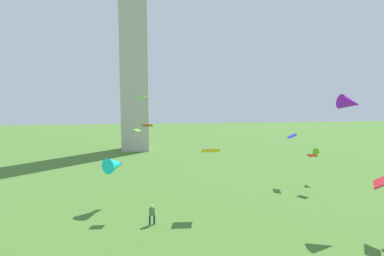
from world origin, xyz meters
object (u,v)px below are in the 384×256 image
kite_flying_6 (147,125)px  kite_flying_10 (314,153)px  kite_flying_2 (292,136)px  kite_flying_9 (312,155)px  kite_flying_5 (211,151)px  kite_flying_7 (141,98)px  person_0 (152,214)px  kite_flying_8 (137,130)px  monument_obelisk (134,27)px  kite_flying_4 (116,165)px  kite_flying_0 (350,103)px  kite_flying_11 (382,182)px

kite_flying_6 → kite_flying_10: size_ratio=0.74×
kite_flying_2 → kite_flying_9: 3.75m
kite_flying_5 → kite_flying_7: size_ratio=1.69×
person_0 → kite_flying_5: bearing=11.6°
kite_flying_2 → kite_flying_5: 13.86m
kite_flying_8 → monument_obelisk: bearing=-143.3°
kite_flying_4 → kite_flying_9: size_ratio=2.23×
kite_flying_0 → kite_flying_7: size_ratio=2.01×
kite_flying_2 → kite_flying_10: bearing=112.5°
monument_obelisk → person_0: bearing=-85.0°
kite_flying_2 → kite_flying_7: bearing=-44.8°
kite_flying_0 → kite_flying_10: 12.81m
kite_flying_6 → kite_flying_11: bearing=-21.6°
monument_obelisk → kite_flying_9: bearing=-55.1°
kite_flying_9 → kite_flying_0: bearing=134.7°
kite_flying_7 → kite_flying_11: (17.66, -4.41, -6.21)m
kite_flying_8 → kite_flying_10: 22.07m
monument_obelisk → kite_flying_5: 40.53m
kite_flying_4 → kite_flying_9: bearing=-139.9°
monument_obelisk → kite_flying_9: 42.30m
kite_flying_4 → kite_flying_11: 22.45m
monument_obelisk → kite_flying_4: bearing=-90.3°
person_0 → kite_flying_11: (16.97, -4.35, 3.27)m
kite_flying_5 → kite_flying_6: kite_flying_6 is taller
person_0 → kite_flying_2: (16.94, 9.91, 4.92)m
kite_flying_0 → kite_flying_8: (-18.35, 7.56, -2.88)m
person_0 → kite_flying_0: (16.93, -0.39, 9.03)m
kite_flying_2 → kite_flying_9: size_ratio=1.40×
person_0 → kite_flying_6: bearing=83.4°
kite_flying_8 → kite_flying_9: (19.30, -0.40, -3.07)m
kite_flying_9 → kite_flying_11: kite_flying_11 is taller
kite_flying_0 → kite_flying_9: size_ratio=1.68×
monument_obelisk → kite_flying_4: 38.12m
kite_flying_10 → kite_flying_11: 14.98m
kite_flying_11 → kite_flying_9: bearing=32.9°
person_0 → kite_flying_0: size_ratio=0.84×
kite_flying_9 → kite_flying_2: bearing=-21.3°
kite_flying_10 → kite_flying_0: bearing=79.2°
kite_flying_9 → kite_flying_4: bearing=57.0°
kite_flying_4 → kite_flying_5: 9.33m
kite_flying_0 → kite_flying_10: kite_flying_0 is taller
kite_flying_10 → kite_flying_11: bearing=83.8°
person_0 → kite_flying_8: (-1.43, 7.17, 6.16)m
kite_flying_8 → person_0: bearing=44.5°
kite_flying_9 → kite_flying_10: (2.28, 3.51, -0.37)m
kite_flying_0 → kite_flying_2: size_ratio=1.20×
kite_flying_7 → kite_flying_11: bearing=23.7°
person_0 → kite_flying_5: kite_flying_5 is taller
kite_flying_4 → kite_flying_10: (23.59, 5.28, -0.37)m
kite_flying_4 → kite_flying_9: 21.38m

